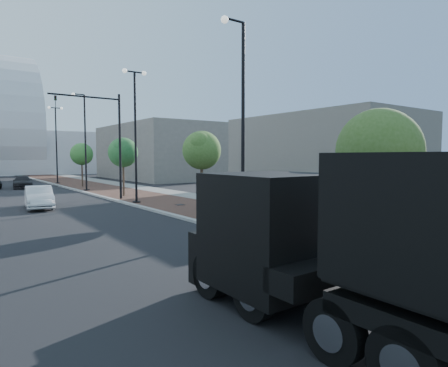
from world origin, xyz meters
TOP-DOWN VIEW (x-y plane):
  - sidewalk at (3.50, 40.00)m, footprint 7.00×140.00m
  - concrete_strip at (6.20, 40.00)m, footprint 2.40×140.00m
  - curb at (0.00, 40.00)m, footprint 0.30×140.00m
  - dump_truck at (-4.10, -0.31)m, footprint 2.58×13.35m
  - white_sedan at (-5.39, 23.55)m, footprint 1.99×4.52m
  - dark_car_far at (-3.73, 41.99)m, footprint 2.38×4.65m
  - pedestrian at (4.49, 13.98)m, footprint 0.73×0.53m
  - streetlight_1 at (0.49, 10.00)m, footprint 1.44×0.56m
  - streetlight_2 at (0.60, 22.00)m, footprint 1.72×0.56m
  - streetlight_3 at (0.49, 34.00)m, footprint 1.44×0.56m
  - streetlight_4 at (0.60, 46.00)m, footprint 1.72×0.56m
  - traffic_mast at (-0.30, 25.00)m, footprint 5.09×0.20m
  - tree_0 at (1.65, 4.02)m, footprint 2.81×2.81m
  - tree_1 at (1.65, 15.02)m, footprint 2.25×2.18m
  - tree_2 at (1.65, 27.02)m, footprint 2.45×2.42m
  - tree_3 at (1.65, 39.02)m, footprint 2.41×2.36m
  - commercial_block_ne at (16.00, 50.00)m, footprint 12.00×22.00m
  - commercial_block_e at (18.00, 20.00)m, footprint 10.00×16.00m
  - utility_cover_1 at (2.40, 8.00)m, footprint 0.50×0.50m
  - utility_cover_2 at (2.40, 19.00)m, footprint 0.50×0.50m

SIDE VIEW (x-z plane):
  - sidewalk at x=3.50m, z-range 0.00..0.12m
  - concrete_strip at x=6.20m, z-range 0.00..0.13m
  - curb at x=0.00m, z-range 0.00..0.14m
  - utility_cover_1 at x=2.40m, z-range 0.12..0.14m
  - utility_cover_2 at x=2.40m, z-range 0.12..0.14m
  - dark_car_far at x=-3.73m, z-range 0.00..1.29m
  - white_sedan at x=-5.39m, z-range 0.00..1.44m
  - pedestrian at x=4.49m, z-range 0.00..1.89m
  - dump_truck at x=-4.10m, z-range -0.27..3.12m
  - commercial_block_e at x=18.00m, z-range 0.00..7.00m
  - tree_0 at x=1.65m, z-range 1.05..5.97m
  - tree_3 at x=1.65m, z-range 1.20..5.97m
  - tree_2 at x=1.65m, z-range 1.22..6.09m
  - tree_1 at x=1.65m, z-range 1.28..6.05m
  - commercial_block_ne at x=16.00m, z-range 0.00..8.00m
  - streetlight_1 at x=0.49m, z-range -0.26..8.95m
  - streetlight_3 at x=0.49m, z-range -0.26..8.95m
  - streetlight_2 at x=0.60m, z-range 0.18..9.46m
  - streetlight_4 at x=0.60m, z-range 0.18..9.46m
  - traffic_mast at x=-0.30m, z-range 0.98..8.98m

